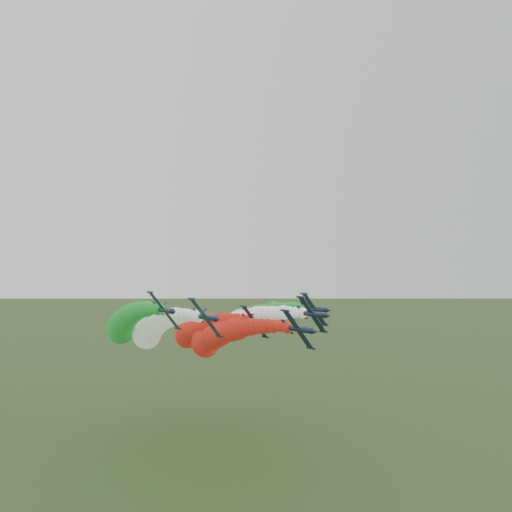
# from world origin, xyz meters

# --- Properties ---
(jet_lead) EXTENTS (15.28, 67.26, 17.99)m
(jet_lead) POSITION_xyz_m (10.54, 42.54, 30.88)
(jet_lead) COLOR #111E35
(jet_lead) RESTS_ON ground
(jet_inner_left) EXTENTS (15.09, 67.07, 17.79)m
(jet_inner_left) POSITION_xyz_m (-4.27, 52.10, 33.09)
(jet_inner_left) COLOR #111E35
(jet_inner_left) RESTS_ON ground
(jet_inner_right) EXTENTS (14.78, 66.76, 17.49)m
(jet_inner_right) POSITION_xyz_m (18.46, 48.17, 33.11)
(jet_inner_right) COLOR #111E35
(jet_inner_right) RESTS_ON ground
(jet_outer_left) EXTENTS (15.17, 67.15, 17.87)m
(jet_outer_left) POSITION_xyz_m (-9.78, 59.48, 34.28)
(jet_outer_left) COLOR #111E35
(jet_outer_left) RESTS_ON ground
(jet_outer_right) EXTENTS (14.83, 66.81, 17.54)m
(jet_outer_right) POSITION_xyz_m (25.87, 57.07, 33.37)
(jet_outer_right) COLOR #111E35
(jet_outer_right) RESTS_ON ground
(jet_trail) EXTENTS (15.21, 67.19, 17.91)m
(jet_trail) POSITION_xyz_m (14.65, 65.98, 30.22)
(jet_trail) COLOR #111E35
(jet_trail) RESTS_ON ground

